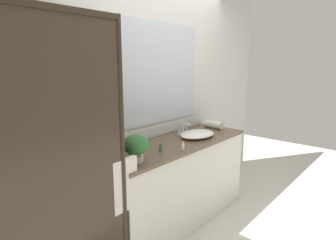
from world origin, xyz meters
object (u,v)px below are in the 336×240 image
Objects in this scene: amenity_bottle_lotion at (142,151)px; faucet at (183,130)px; amenity_bottle_body_wash at (161,148)px; sink_basin at (197,134)px; amenity_bottle_shampoo at (183,146)px; potted_plant at (136,146)px; rolled_towel_near_edge at (214,125)px.

faucet is at bearing 12.16° from amenity_bottle_lotion.
amenity_bottle_body_wash is at bearing -21.04° from amenity_bottle_lotion.
amenity_bottle_shampoo is at bearing -159.79° from sink_basin.
potted_plant reaches higher than sink_basin.
faucet is 0.48m from rolled_towel_near_edge.
potted_plant is 0.34m from amenity_bottle_body_wash.
potted_plant is 0.20m from amenity_bottle_lotion.
amenity_bottle_lotion is (-0.18, 0.07, -0.00)m from amenity_bottle_body_wash.
potted_plant is 3.06× the size of amenity_bottle_body_wash.
amenity_bottle_lotion is at bearing 150.81° from amenity_bottle_shampoo.
faucet is 0.61m from amenity_bottle_shampoo.
amenity_bottle_lotion is at bearing 31.50° from potted_plant.
amenity_bottle_lotion is 0.39m from amenity_bottle_shampoo.
amenity_bottle_lotion is 1.30m from rolled_towel_near_edge.
amenity_bottle_shampoo is (0.17, -0.12, 0.00)m from amenity_bottle_body_wash.
sink_basin is 0.48m from rolled_towel_near_edge.
potted_plant is at bearing -175.90° from amenity_bottle_body_wash.
rolled_towel_near_edge is at bearing -12.77° from faucet.
faucet is 0.85m from amenity_bottle_lotion.
sink_basin is 6.10× the size of amenity_bottle_lotion.
sink_basin is 2.63× the size of faucet.
sink_basin is 0.19m from faucet.
rolled_towel_near_edge reaches higher than amenity_bottle_lotion.
faucet is at bearing 15.43° from potted_plant.
amenity_bottle_body_wash is at bearing -159.29° from faucet.
amenity_bottle_body_wash is 0.19m from amenity_bottle_lotion.
sink_basin is at bearing -0.94° from amenity_bottle_lotion.
amenity_bottle_lotion is at bearing 158.96° from amenity_bottle_body_wash.
rolled_towel_near_edge is at bearing 15.48° from amenity_bottle_shampoo.
sink_basin is at bearing 20.21° from amenity_bottle_shampoo.
rolled_towel_near_edge reaches higher than amenity_bottle_body_wash.
sink_basin is at bearing -90.00° from faucet.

